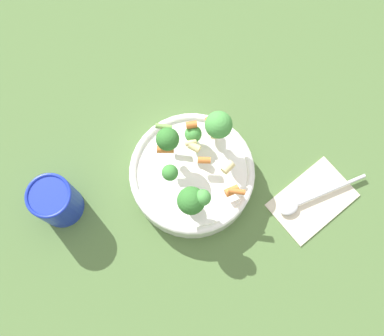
# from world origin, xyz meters

# --- Properties ---
(ground_plane) EXTENTS (3.00, 3.00, 0.00)m
(ground_plane) POSITION_xyz_m (0.00, 0.00, 0.00)
(ground_plane) COLOR #4C6B38
(bowl) EXTENTS (0.23, 0.23, 0.05)m
(bowl) POSITION_xyz_m (0.00, 0.00, 0.03)
(bowl) COLOR white
(bowl) RESTS_ON ground_plane
(pasta_salad) EXTENTS (0.15, 0.18, 0.09)m
(pasta_salad) POSITION_xyz_m (-0.01, -0.00, 0.11)
(pasta_salad) COLOR #8CB766
(pasta_salad) RESTS_ON bowl
(cup) EXTENTS (0.08, 0.08, 0.10)m
(cup) POSITION_xyz_m (0.23, -0.07, 0.05)
(cup) COLOR #192DAD
(cup) RESTS_ON ground_plane
(napkin) EXTENTS (0.17, 0.12, 0.01)m
(napkin) POSITION_xyz_m (-0.17, 0.15, 0.00)
(napkin) COLOR beige
(napkin) RESTS_ON ground_plane
(spoon) EXTENTS (0.18, 0.04, 0.01)m
(spoon) POSITION_xyz_m (-0.16, 0.14, 0.01)
(spoon) COLOR silver
(spoon) RESTS_ON napkin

